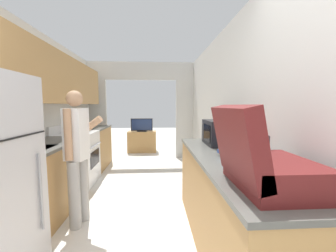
{
  "coord_description": "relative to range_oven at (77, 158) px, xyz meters",
  "views": [
    {
      "loc": [
        0.36,
        -0.73,
        1.4
      ],
      "look_at": [
        0.54,
        2.17,
        1.11
      ],
      "focal_mm": 22.0,
      "sensor_mm": 36.0,
      "label": 1
    }
  ],
  "objects": [
    {
      "name": "wall_far_with_doorway",
      "position": [
        1.04,
        1.73,
        0.99
      ],
      "size": [
        3.1,
        0.06,
        2.5
      ],
      "color": "silver",
      "rests_on": "ground_plane"
    },
    {
      "name": "tv_cabinet",
      "position": [
        1.0,
        2.48,
        -0.15
      ],
      "size": [
        0.84,
        0.42,
        0.62
      ],
      "color": "#B2844C",
      "rests_on": "ground_plane"
    },
    {
      "name": "counter_left",
      "position": [
        -0.01,
        -0.2,
        -0.0
      ],
      "size": [
        0.62,
        3.35,
        0.92
      ],
      "color": "#B2844C",
      "rests_on": "ground_plane"
    },
    {
      "name": "person",
      "position": [
        0.5,
        -1.31,
        0.37
      ],
      "size": [
        0.51,
        0.42,
        1.57
      ],
      "rotation": [
        0.0,
        0.0,
        1.35
      ],
      "color": "#9E9E9E",
      "rests_on": "ground_plane"
    },
    {
      "name": "range_oven",
      "position": [
        0.0,
        0.0,
        0.0
      ],
      "size": [
        0.66,
        0.75,
        1.06
      ],
      "color": "white",
      "rests_on": "ground_plane"
    },
    {
      "name": "wall_right",
      "position": [
        2.43,
        -1.23,
        0.79
      ],
      "size": [
        0.06,
        7.06,
        2.5
      ],
      "color": "silver",
      "rests_on": "ground_plane"
    },
    {
      "name": "book_stack",
      "position": [
        2.14,
        -1.87,
        0.51
      ],
      "size": [
        0.27,
        0.29,
        0.11
      ],
      "color": "#33894C",
      "rests_on": "counter_right"
    },
    {
      "name": "suitcase",
      "position": [
        2.02,
        -2.55,
        0.6
      ],
      "size": [
        0.52,
        0.55,
        0.49
      ],
      "color": "#5B1919",
      "rests_on": "counter_right"
    },
    {
      "name": "wall_left",
      "position": [
        -0.25,
        -0.76,
        1.03
      ],
      "size": [
        0.38,
        7.06,
        2.5
      ],
      "color": "silver",
      "rests_on": "ground_plane"
    },
    {
      "name": "television",
      "position": [
        1.0,
        2.43,
        0.35
      ],
      "size": [
        0.64,
        0.16,
        0.39
      ],
      "color": "black",
      "rests_on": "tv_cabinet"
    },
    {
      "name": "microwave",
      "position": [
        2.2,
        -1.21,
        0.6
      ],
      "size": [
        0.35,
        0.48,
        0.3
      ],
      "color": "black",
      "rests_on": "counter_right"
    },
    {
      "name": "counter_right",
      "position": [
        2.1,
        -1.82,
        -0.01
      ],
      "size": [
        0.62,
        2.15,
        0.92
      ],
      "color": "#B2844C",
      "rests_on": "ground_plane"
    }
  ]
}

